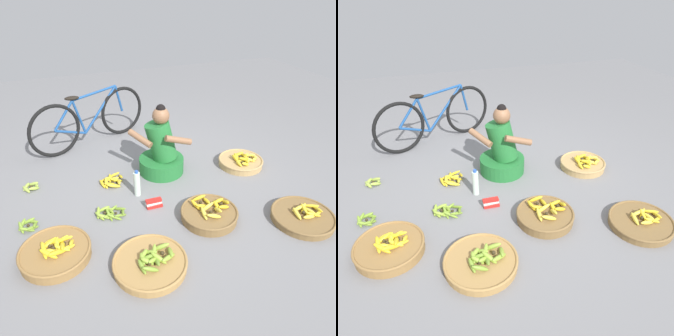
# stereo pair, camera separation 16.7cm
# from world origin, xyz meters

# --- Properties ---
(ground_plane) EXTENTS (10.00, 10.00, 0.00)m
(ground_plane) POSITION_xyz_m (0.00, 0.00, 0.00)
(ground_plane) COLOR slate
(vendor_woman_front) EXTENTS (0.64, 0.52, 0.83)m
(vendor_woman_front) POSITION_xyz_m (0.11, 0.30, 0.27)
(vendor_woman_front) COLOR #237233
(vendor_woman_front) RESTS_ON ground
(bicycle_leaning) EXTENTS (1.60, 0.68, 0.73)m
(bicycle_leaning) POSITION_xyz_m (-0.52, 1.33, 0.36)
(bicycle_leaning) COLOR black
(bicycle_leaning) RESTS_ON ground
(banana_basket_front_right) EXTENTS (0.55, 0.55, 0.17)m
(banana_basket_front_right) POSITION_xyz_m (0.24, -0.67, 0.06)
(banana_basket_front_right) COLOR brown
(banana_basket_front_right) RESTS_ON ground
(banana_basket_mid_left) EXTENTS (0.59, 0.59, 0.17)m
(banana_basket_mid_left) POSITION_xyz_m (-1.17, -0.66, 0.06)
(banana_basket_mid_left) COLOR olive
(banana_basket_mid_left) RESTS_ON ground
(banana_basket_mid_right) EXTENTS (0.59, 0.59, 0.14)m
(banana_basket_mid_right) POSITION_xyz_m (1.06, -1.01, 0.04)
(banana_basket_mid_right) COLOR brown
(banana_basket_mid_right) RESTS_ON ground
(banana_basket_near_vendor) EXTENTS (0.54, 0.54, 0.16)m
(banana_basket_near_vendor) POSITION_xyz_m (1.06, 0.09, 0.05)
(banana_basket_near_vendor) COLOR tan
(banana_basket_near_vendor) RESTS_ON ground
(banana_basket_near_bicycle) EXTENTS (0.60, 0.60, 0.15)m
(banana_basket_near_bicycle) POSITION_xyz_m (-0.47, -1.04, 0.05)
(banana_basket_near_bicycle) COLOR #A87F47
(banana_basket_near_bicycle) RESTS_ON ground
(loose_bananas_front_center) EXTENTS (0.27, 0.27, 0.09)m
(loose_bananas_front_center) POSITION_xyz_m (-0.50, 0.25, 0.03)
(loose_bananas_front_center) COLOR yellow
(loose_bananas_front_center) RESTS_ON ground
(loose_bananas_back_left) EXTENTS (0.31, 0.25, 0.09)m
(loose_bananas_back_left) POSITION_xyz_m (-0.64, -0.29, 0.03)
(loose_bananas_back_left) COLOR #8CAD38
(loose_bananas_back_left) RESTS_ON ground
(loose_bananas_back_right) EXTENTS (0.19, 0.19, 0.08)m
(loose_bananas_back_right) POSITION_xyz_m (-1.34, 0.46, 0.03)
(loose_bananas_back_right) COLOR #9EB747
(loose_bananas_back_right) RESTS_ON ground
(loose_bananas_back_center) EXTENTS (0.20, 0.20, 0.08)m
(loose_bananas_back_center) POSITION_xyz_m (-1.38, -0.20, 0.03)
(loose_bananas_back_center) COLOR olive
(loose_bananas_back_center) RESTS_ON ground
(water_bottle) EXTENTS (0.07, 0.07, 0.30)m
(water_bottle) POSITION_xyz_m (-0.29, -0.06, 0.14)
(water_bottle) COLOR silver
(water_bottle) RESTS_ON ground
(packet_carton_stack) EXTENTS (0.17, 0.07, 0.09)m
(packet_carton_stack) POSITION_xyz_m (-0.19, -0.31, 0.04)
(packet_carton_stack) COLOR red
(packet_carton_stack) RESTS_ON ground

